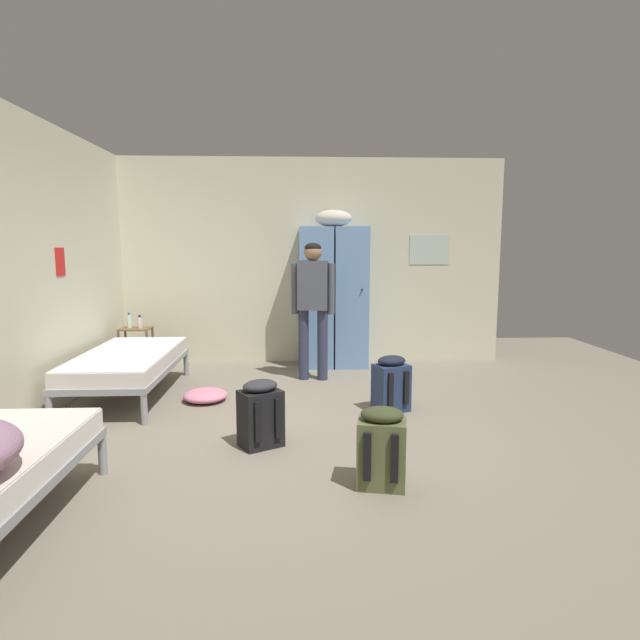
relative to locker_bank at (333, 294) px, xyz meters
The scene contains 12 objects.
ground_plane 2.79m from the locker_bank, 96.18° to the right, with size 9.21×9.21×0.00m, color gray.
room_backdrop 2.08m from the locker_bank, 143.47° to the right, with size 5.24×5.82×2.78m.
locker_bank is the anchor object (origin of this frame).
shelf_unit 2.63m from the locker_bank, behind, with size 0.38×0.30×0.57m.
bed_left_rear 2.74m from the locker_bank, 148.77° to the right, with size 0.90×1.90×0.49m.
person_traveler 0.79m from the locker_bank, 111.92° to the right, with size 0.52×0.26×1.64m.
water_bottle 2.65m from the locker_bank, behind, with size 0.06×0.06×0.19m.
lotion_bottle 2.51m from the locker_bank, behind, with size 0.06×0.06×0.17m.
backpack_navy 2.15m from the locker_bank, 77.84° to the right, with size 0.39×0.40×0.55m.
backpack_black 3.05m from the locker_bank, 105.47° to the right, with size 0.40×0.41×0.55m.
backpack_olive 3.69m from the locker_bank, 88.81° to the right, with size 0.36×0.38×0.55m.
clothes_pile_pink 2.33m from the locker_bank, 132.30° to the right, with size 0.46×0.46×0.12m.
Camera 1 is at (-0.21, -4.39, 1.61)m, focal length 29.70 mm.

